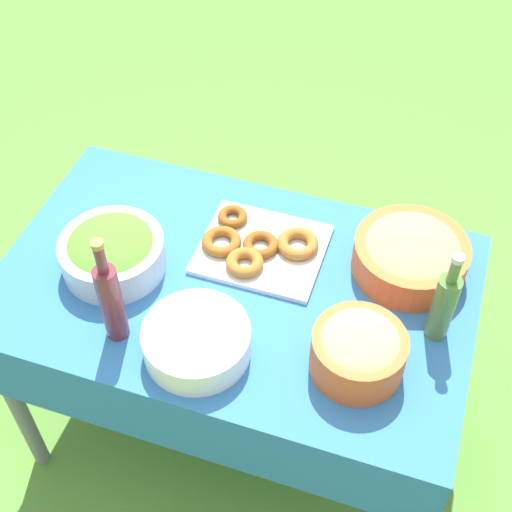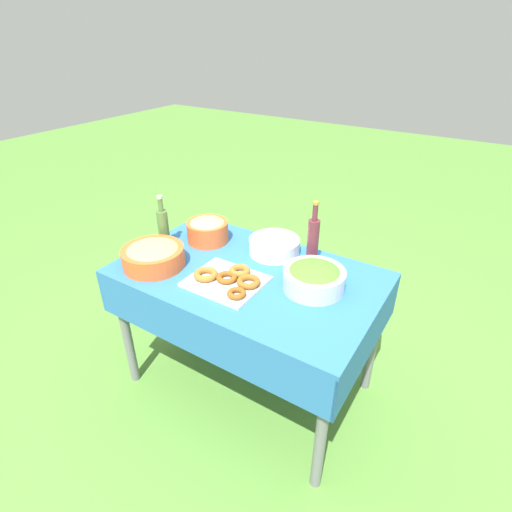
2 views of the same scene
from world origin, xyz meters
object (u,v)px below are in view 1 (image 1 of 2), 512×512
donut_platter (258,247)px  plate_stack (197,341)px  olive_oil_bottle (444,305)px  wine_bottle (111,300)px  pasta_bowl (359,350)px  bread_bowl (411,254)px  salad_bowl (112,251)px

donut_platter → plate_stack: 0.37m
donut_platter → olive_oil_bottle: 0.54m
plate_stack → wine_bottle: (0.21, 0.01, 0.09)m
pasta_bowl → bread_bowl: bearing=-99.9°
salad_bowl → plate_stack: (-0.32, 0.19, -0.02)m
plate_stack → olive_oil_bottle: (-0.56, -0.25, 0.07)m
olive_oil_bottle → bread_bowl: bearing=-60.9°
pasta_bowl → bread_bowl: pasta_bowl is taller
olive_oil_bottle → bread_bowl: (0.11, -0.19, -0.05)m
salad_bowl → donut_platter: (-0.36, -0.18, -0.04)m
salad_bowl → bread_bowl: bearing=-162.2°
plate_stack → bread_bowl: bread_bowl is taller
pasta_bowl → wine_bottle: size_ratio=0.68×
salad_bowl → pasta_bowl: bearing=171.1°
plate_stack → olive_oil_bottle: size_ratio=0.92×
pasta_bowl → wine_bottle: wine_bottle is taller
donut_platter → plate_stack: size_ratio=1.34×
salad_bowl → bread_bowl: size_ratio=0.92×
salad_bowl → wine_bottle: wine_bottle is taller
wine_bottle → bread_bowl: wine_bottle is taller
olive_oil_bottle → wine_bottle: 0.81m
plate_stack → olive_oil_bottle: 0.61m
bread_bowl → salad_bowl: bearing=17.8°
wine_bottle → bread_bowl: bearing=-145.8°
donut_platter → olive_oil_bottle: size_ratio=1.24×
pasta_bowl → bread_bowl: (-0.06, -0.36, -0.01)m
donut_platter → bread_bowl: bread_bowl is taller
donut_platter → wine_bottle: 0.47m
pasta_bowl → plate_stack: 0.40m
pasta_bowl → olive_oil_bottle: (-0.17, -0.17, 0.04)m
plate_stack → olive_oil_bottle: bearing=-156.0°
pasta_bowl → olive_oil_bottle: bearing=-135.5°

